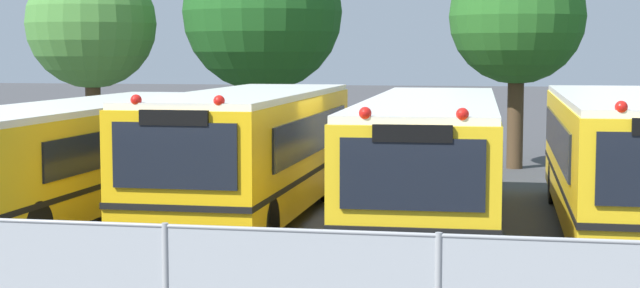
{
  "coord_description": "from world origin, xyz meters",
  "views": [
    {
      "loc": [
        3.14,
        -19.13,
        3.45
      ],
      "look_at": [
        -0.51,
        0.0,
        1.6
      ],
      "focal_mm": 54.86,
      "sensor_mm": 36.0,
      "label": 1
    }
  ],
  "objects_px": {
    "school_bus_1": "(251,150)",
    "tree_2": "(515,15)",
    "school_bus_2": "(432,157)",
    "school_bus_0": "(82,154)",
    "tree_0": "(90,25)",
    "tree_1": "(264,8)",
    "school_bus_3": "(626,157)"
  },
  "relations": [
    {
      "from": "tree_1",
      "to": "school_bus_0",
      "type": "bearing_deg",
      "value": -96.24
    },
    {
      "from": "school_bus_2",
      "to": "school_bus_0",
      "type": "bearing_deg",
      "value": -1.58
    },
    {
      "from": "tree_0",
      "to": "tree_1",
      "type": "distance_m",
      "value": 5.52
    },
    {
      "from": "school_bus_3",
      "to": "tree_2",
      "type": "relative_size",
      "value": 1.64
    },
    {
      "from": "school_bus_1",
      "to": "school_bus_3",
      "type": "distance_m",
      "value": 7.34
    },
    {
      "from": "school_bus_2",
      "to": "tree_2",
      "type": "bearing_deg",
      "value": -100.43
    },
    {
      "from": "school_bus_0",
      "to": "tree_0",
      "type": "height_order",
      "value": "tree_0"
    },
    {
      "from": "school_bus_2",
      "to": "school_bus_3",
      "type": "xyz_separation_m",
      "value": [
        3.67,
        0.28,
        0.04
      ]
    },
    {
      "from": "tree_2",
      "to": "school_bus_0",
      "type": "bearing_deg",
      "value": -130.54
    },
    {
      "from": "tree_0",
      "to": "school_bus_0",
      "type": "bearing_deg",
      "value": -67.2
    },
    {
      "from": "school_bus_0",
      "to": "tree_1",
      "type": "relative_size",
      "value": 1.6
    },
    {
      "from": "school_bus_0",
      "to": "tree_2",
      "type": "xyz_separation_m",
      "value": [
        8.88,
        10.38,
        3.18
      ]
    },
    {
      "from": "tree_2",
      "to": "school_bus_2",
      "type": "bearing_deg",
      "value": -98.92
    },
    {
      "from": "school_bus_1",
      "to": "school_bus_2",
      "type": "bearing_deg",
      "value": 177.63
    },
    {
      "from": "school_bus_0",
      "to": "school_bus_1",
      "type": "relative_size",
      "value": 1.21
    },
    {
      "from": "tree_1",
      "to": "tree_2",
      "type": "bearing_deg",
      "value": -3.49
    },
    {
      "from": "school_bus_1",
      "to": "tree_0",
      "type": "relative_size",
      "value": 1.49
    },
    {
      "from": "school_bus_1",
      "to": "tree_0",
      "type": "bearing_deg",
      "value": -51.93
    },
    {
      "from": "school_bus_1",
      "to": "tree_0",
      "type": "distance_m",
      "value": 13.02
    },
    {
      "from": "school_bus_2",
      "to": "tree_2",
      "type": "relative_size",
      "value": 1.78
    },
    {
      "from": "school_bus_1",
      "to": "school_bus_3",
      "type": "relative_size",
      "value": 0.89
    },
    {
      "from": "school_bus_0",
      "to": "school_bus_1",
      "type": "distance_m",
      "value": 3.58
    },
    {
      "from": "tree_0",
      "to": "school_bus_3",
      "type": "bearing_deg",
      "value": -33.06
    },
    {
      "from": "school_bus_3",
      "to": "school_bus_2",
      "type": "bearing_deg",
      "value": 4.15
    },
    {
      "from": "tree_0",
      "to": "tree_2",
      "type": "distance_m",
      "value": 13.15
    },
    {
      "from": "school_bus_3",
      "to": "tree_0",
      "type": "relative_size",
      "value": 1.67
    },
    {
      "from": "school_bus_1",
      "to": "tree_0",
      "type": "height_order",
      "value": "tree_0"
    },
    {
      "from": "school_bus_1",
      "to": "tree_2",
      "type": "distance_m",
      "value": 11.93
    },
    {
      "from": "tree_0",
      "to": "school_bus_1",
      "type": "bearing_deg",
      "value": -51.9
    },
    {
      "from": "school_bus_0",
      "to": "school_bus_3",
      "type": "xyz_separation_m",
      "value": [
        10.91,
        0.27,
        0.12
      ]
    },
    {
      "from": "school_bus_2",
      "to": "school_bus_3",
      "type": "relative_size",
      "value": 1.08
    },
    {
      "from": "school_bus_3",
      "to": "tree_0",
      "type": "height_order",
      "value": "tree_0"
    }
  ]
}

